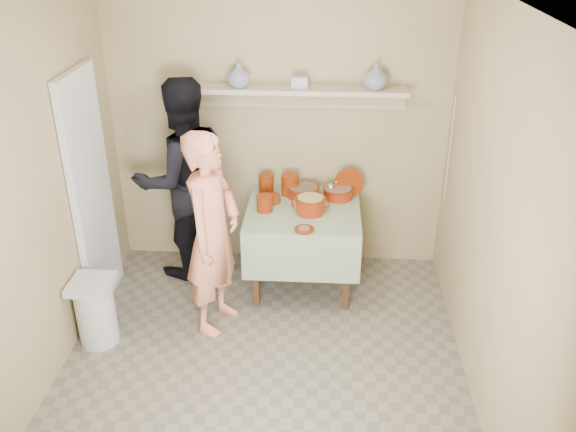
# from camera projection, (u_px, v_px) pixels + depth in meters

# --- Properties ---
(ground) EXTENTS (3.50, 3.50, 0.00)m
(ground) POSITION_uv_depth(u_px,v_px,m) (261.00, 377.00, 4.46)
(ground) COLOR #746B5B
(ground) RESTS_ON ground
(tile_panel) EXTENTS (0.06, 0.70, 2.00)m
(tile_panel) POSITION_uv_depth(u_px,v_px,m) (91.00, 194.00, 4.93)
(tile_panel) COLOR silver
(tile_panel) RESTS_ON ground
(plate_stack_a) EXTENTS (0.14, 0.14, 0.18)m
(plate_stack_a) POSITION_uv_depth(u_px,v_px,m) (266.00, 184.00, 5.47)
(plate_stack_a) COLOR #661F07
(plate_stack_a) RESTS_ON serving_table
(plate_stack_b) EXTENTS (0.16, 0.16, 0.19)m
(plate_stack_b) POSITION_uv_depth(u_px,v_px,m) (290.00, 185.00, 5.44)
(plate_stack_b) COLOR #661F07
(plate_stack_b) RESTS_ON serving_table
(bowl_stack) EXTENTS (0.14, 0.14, 0.14)m
(bowl_stack) POSITION_uv_depth(u_px,v_px,m) (265.00, 203.00, 5.16)
(bowl_stack) COLOR #661F07
(bowl_stack) RESTS_ON serving_table
(empty_bowl) EXTENTS (0.19, 0.19, 0.06)m
(empty_bowl) POSITION_uv_depth(u_px,v_px,m) (270.00, 199.00, 5.34)
(empty_bowl) COLOR #661F07
(empty_bowl) RESTS_ON serving_table
(propped_lid) EXTENTS (0.27, 0.10, 0.26)m
(propped_lid) POSITION_uv_depth(u_px,v_px,m) (349.00, 183.00, 5.42)
(propped_lid) COLOR #661F07
(propped_lid) RESTS_ON serving_table
(vase_right) EXTENTS (0.25, 0.25, 0.21)m
(vase_right) POSITION_uv_depth(u_px,v_px,m) (376.00, 76.00, 5.02)
(vase_right) COLOR navy
(vase_right) RESTS_ON wall_shelf
(vase_left) EXTENTS (0.23, 0.23, 0.20)m
(vase_left) POSITION_uv_depth(u_px,v_px,m) (239.00, 75.00, 5.07)
(vase_left) COLOR navy
(vase_left) RESTS_ON wall_shelf
(ceramic_box) EXTENTS (0.14, 0.10, 0.10)m
(ceramic_box) POSITION_uv_depth(u_px,v_px,m) (300.00, 82.00, 5.07)
(ceramic_box) COLOR navy
(ceramic_box) RESTS_ON wall_shelf
(person_cook) EXTENTS (0.55, 0.69, 1.66)m
(person_cook) POSITION_uv_depth(u_px,v_px,m) (213.00, 234.00, 4.68)
(person_cook) COLOR #ED8866
(person_cook) RESTS_ON ground
(person_helper) EXTENTS (1.12, 1.06, 1.84)m
(person_helper) POSITION_uv_depth(u_px,v_px,m) (183.00, 180.00, 5.38)
(person_helper) COLOR black
(person_helper) RESTS_ON ground
(room_shell) EXTENTS (3.04, 3.54, 2.62)m
(room_shell) POSITION_uv_depth(u_px,v_px,m) (256.00, 175.00, 3.73)
(room_shell) COLOR tan
(room_shell) RESTS_ON ground
(serving_table) EXTENTS (0.97, 0.97, 0.76)m
(serving_table) POSITION_uv_depth(u_px,v_px,m) (303.00, 220.00, 5.29)
(serving_table) COLOR #4C2D16
(serving_table) RESTS_ON ground
(cazuela_meat_a) EXTENTS (0.30, 0.30, 0.10)m
(cazuela_meat_a) POSITION_uv_depth(u_px,v_px,m) (303.00, 191.00, 5.41)
(cazuela_meat_a) COLOR maroon
(cazuela_meat_a) RESTS_ON serving_table
(cazuela_meat_b) EXTENTS (0.28, 0.28, 0.10)m
(cazuela_meat_b) POSITION_uv_depth(u_px,v_px,m) (338.00, 192.00, 5.39)
(cazuela_meat_b) COLOR maroon
(cazuela_meat_b) RESTS_ON serving_table
(ladle) EXTENTS (0.08, 0.26, 0.19)m
(ladle) POSITION_uv_depth(u_px,v_px,m) (331.00, 187.00, 5.36)
(ladle) COLOR silver
(ladle) RESTS_ON cazuela_meat_b
(cazuela_rice) EXTENTS (0.33, 0.25, 0.14)m
(cazuela_rice) POSITION_uv_depth(u_px,v_px,m) (310.00, 204.00, 5.12)
(cazuela_rice) COLOR maroon
(cazuela_rice) RESTS_ON serving_table
(front_plate) EXTENTS (0.16, 0.16, 0.03)m
(front_plate) POSITION_uv_depth(u_px,v_px,m) (304.00, 229.00, 4.87)
(front_plate) COLOR #661F07
(front_plate) RESTS_ON serving_table
(wall_shelf) EXTENTS (1.80, 0.25, 0.21)m
(wall_shelf) POSITION_uv_depth(u_px,v_px,m) (301.00, 92.00, 5.16)
(wall_shelf) COLOR tan
(wall_shelf) RESTS_ON room_shell
(trash_bin) EXTENTS (0.32, 0.32, 0.56)m
(trash_bin) POSITION_uv_depth(u_px,v_px,m) (96.00, 311.00, 4.71)
(trash_bin) COLOR silver
(trash_bin) RESTS_ON ground
(electrical_cord) EXTENTS (0.01, 0.05, 0.90)m
(electrical_cord) POSITION_uv_depth(u_px,v_px,m) (450.00, 149.00, 5.12)
(electrical_cord) COLOR silver
(electrical_cord) RESTS_ON wall_shelf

